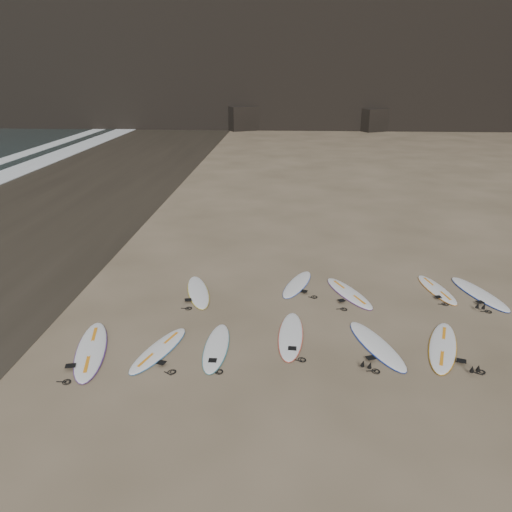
{
  "coord_description": "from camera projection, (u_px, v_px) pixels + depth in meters",
  "views": [
    {
      "loc": [
        -0.85,
        -10.97,
        6.39
      ],
      "look_at": [
        -1.65,
        1.92,
        1.5
      ],
      "focal_mm": 35.0,
      "sensor_mm": 36.0,
      "label": 1
    }
  ],
  "objects": [
    {
      "name": "surfboard_5",
      "position": [
        198.0,
        292.0,
        15.07
      ],
      "size": [
        1.21,
        2.48,
        0.09
      ],
      "primitive_type": "ellipsoid",
      "rotation": [
        0.0,
        0.0,
        0.27
      ],
      "color": "white",
      "rests_on": "ground"
    },
    {
      "name": "surfboard_0",
      "position": [
        159.0,
        350.0,
        11.98
      ],
      "size": [
        1.27,
        2.33,
        0.08
      ],
      "primitive_type": "ellipsoid",
      "rotation": [
        0.0,
        0.0,
        -0.34
      ],
      "color": "white",
      "rests_on": "ground"
    },
    {
      "name": "ground",
      "position": [
        317.0,
        341.0,
        12.45
      ],
      "size": [
        240.0,
        240.0,
        0.0
      ],
      "primitive_type": "plane",
      "color": "#897559",
      "rests_on": "ground"
    },
    {
      "name": "surfboard_4",
      "position": [
        443.0,
        346.0,
        12.11
      ],
      "size": [
        1.39,
        2.63,
        0.09
      ],
      "primitive_type": "ellipsoid",
      "rotation": [
        0.0,
        0.0,
        -0.32
      ],
      "color": "white",
      "rests_on": "ground"
    },
    {
      "name": "wet_sand",
      "position": [
        17.0,
        218.0,
        22.53
      ],
      "size": [
        12.0,
        200.0,
        0.01
      ],
      "primitive_type": "cube",
      "color": "#383026",
      "rests_on": "ground"
    },
    {
      "name": "surfboard_8",
      "position": [
        437.0,
        289.0,
        15.24
      ],
      "size": [
        1.0,
        2.28,
        0.08
      ],
      "primitive_type": "ellipsoid",
      "rotation": [
        0.0,
        0.0,
        0.22
      ],
      "color": "white",
      "rests_on": "ground"
    },
    {
      "name": "surfboard_7",
      "position": [
        349.0,
        293.0,
        14.99
      ],
      "size": [
        1.53,
        2.42,
        0.09
      ],
      "primitive_type": "ellipsoid",
      "rotation": [
        0.0,
        0.0,
        0.43
      ],
      "color": "white",
      "rests_on": "ground"
    },
    {
      "name": "surfboard_2",
      "position": [
        291.0,
        335.0,
        12.62
      ],
      "size": [
        0.71,
        2.49,
        0.09
      ],
      "primitive_type": "ellipsoid",
      "rotation": [
        0.0,
        0.0,
        -0.05
      ],
      "color": "white",
      "rests_on": "ground"
    },
    {
      "name": "surfboard_1",
      "position": [
        216.0,
        347.0,
        12.09
      ],
      "size": [
        0.56,
        2.3,
        0.08
      ],
      "primitive_type": "ellipsoid",
      "rotation": [
        0.0,
        0.0,
        -0.01
      ],
      "color": "white",
      "rests_on": "ground"
    },
    {
      "name": "surfboard_9",
      "position": [
        479.0,
        293.0,
        14.95
      ],
      "size": [
        1.37,
        2.62,
        0.09
      ],
      "primitive_type": "ellipsoid",
      "rotation": [
        0.0,
        0.0,
        0.31
      ],
      "color": "white",
      "rests_on": "ground"
    },
    {
      "name": "surfboard_11",
      "position": [
        91.0,
        350.0,
        11.96
      ],
      "size": [
        1.3,
        2.86,
        0.1
      ],
      "primitive_type": "ellipsoid",
      "rotation": [
        0.0,
        0.0,
        0.24
      ],
      "color": "white",
      "rests_on": "ground"
    },
    {
      "name": "surfboard_3",
      "position": [
        377.0,
        345.0,
        12.17
      ],
      "size": [
        1.44,
        2.53,
        0.09
      ],
      "primitive_type": "ellipsoid",
      "rotation": [
        0.0,
        0.0,
        0.36
      ],
      "color": "white",
      "rests_on": "ground"
    },
    {
      "name": "surfboard_6",
      "position": [
        297.0,
        284.0,
        15.61
      ],
      "size": [
        1.24,
        2.29,
        0.08
      ],
      "primitive_type": "ellipsoid",
      "rotation": [
        0.0,
        0.0,
        -0.33
      ],
      "color": "white",
      "rests_on": "ground"
    }
  ]
}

